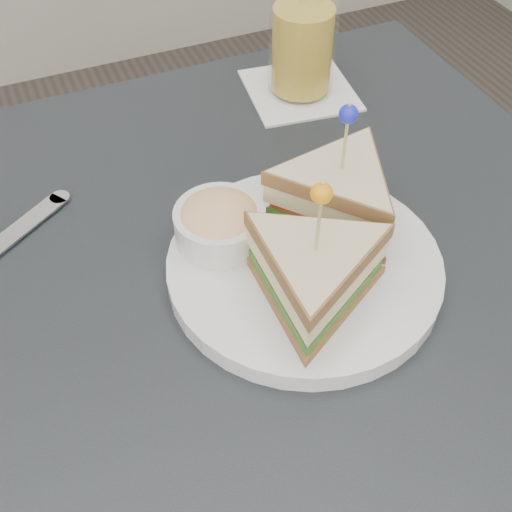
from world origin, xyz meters
name	(u,v)px	position (x,y,z in m)	size (l,w,h in m)	color
table	(251,353)	(0.00, 0.00, 0.67)	(0.80, 0.80, 0.75)	black
plate_meal	(311,239)	(0.07, 0.02, 0.79)	(0.28, 0.27, 0.15)	silver
drink_set	(303,38)	(0.19, 0.29, 0.82)	(0.14, 0.14, 0.16)	white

